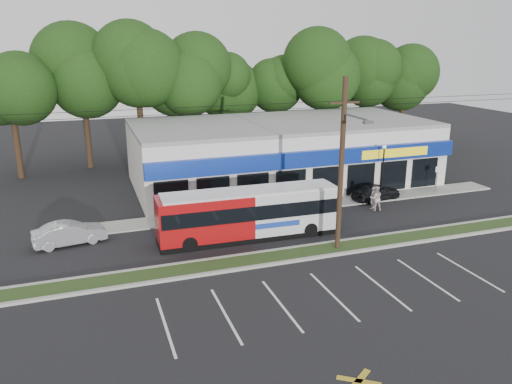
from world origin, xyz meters
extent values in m
plane|color=black|center=(0.00, 0.00, 0.00)|extent=(120.00, 120.00, 0.00)
cube|color=#293817|center=(0.00, 1.00, 0.06)|extent=(40.00, 1.60, 0.12)
cube|color=#9E9E93|center=(0.00, 0.15, 0.07)|extent=(40.00, 0.25, 0.14)
cube|color=#9E9E93|center=(0.00, 1.85, 0.07)|extent=(40.00, 0.25, 0.14)
cube|color=#9E9E93|center=(5.00, 9.00, 0.05)|extent=(32.00, 2.20, 0.10)
cube|color=beige|center=(5.50, 16.00, 2.50)|extent=(25.00, 12.00, 5.00)
cube|color=#102C96|center=(5.50, 9.75, 3.40)|extent=(25.00, 0.50, 1.20)
cube|color=black|center=(5.50, 9.94, 1.40)|extent=(24.00, 0.12, 2.40)
cube|color=yellow|center=(12.50, 9.48, 3.40)|extent=(6.00, 0.06, 0.70)
cube|color=gray|center=(5.50, 16.00, 5.15)|extent=(25.00, 12.00, 0.30)
cylinder|color=black|center=(3.00, 1.00, 5.00)|extent=(0.30, 0.30, 10.00)
cube|color=black|center=(3.00, 1.00, 8.60)|extent=(1.80, 0.12, 0.12)
cylinder|color=#59595E|center=(3.00, -0.20, 8.00)|extent=(0.10, 2.40, 0.10)
cube|color=#59595E|center=(3.00, -1.50, 7.90)|extent=(0.50, 0.25, 0.15)
cylinder|color=black|center=(0.00, 1.00, 8.70)|extent=(50.00, 0.02, 0.02)
cylinder|color=black|center=(0.00, 1.00, 8.40)|extent=(50.00, 0.02, 0.02)
cylinder|color=black|center=(11.00, 8.80, 2.00)|extent=(0.12, 0.12, 4.00)
sphere|color=silver|center=(11.00, 8.80, 4.10)|extent=(0.30, 0.30, 0.30)
cylinder|color=#59595E|center=(16.00, 8.60, 1.10)|extent=(0.06, 0.06, 2.20)
cube|color=white|center=(16.00, 8.55, 2.00)|extent=(0.45, 0.04, 0.45)
cylinder|color=black|center=(-16.00, 26.00, 2.86)|extent=(0.56, 0.56, 5.72)
sphere|color=black|center=(-16.00, 26.00, 8.45)|extent=(6.76, 6.76, 6.76)
cylinder|color=black|center=(-11.00, 26.00, 2.86)|extent=(0.56, 0.56, 5.72)
sphere|color=black|center=(-11.00, 26.00, 8.45)|extent=(6.76, 6.76, 6.76)
cylinder|color=black|center=(-6.00, 26.00, 2.86)|extent=(0.56, 0.56, 5.72)
sphere|color=black|center=(-6.00, 26.00, 8.45)|extent=(6.76, 6.76, 6.76)
cylinder|color=black|center=(-1.00, 26.00, 2.86)|extent=(0.56, 0.56, 5.72)
sphere|color=black|center=(-1.00, 26.00, 8.45)|extent=(6.76, 6.76, 6.76)
cylinder|color=black|center=(4.00, 26.00, 2.86)|extent=(0.56, 0.56, 5.72)
sphere|color=black|center=(4.00, 26.00, 8.45)|extent=(6.76, 6.76, 6.76)
cylinder|color=black|center=(9.00, 26.00, 2.86)|extent=(0.56, 0.56, 5.72)
sphere|color=black|center=(9.00, 26.00, 8.45)|extent=(6.76, 6.76, 6.76)
cylinder|color=black|center=(14.00, 26.00, 2.86)|extent=(0.56, 0.56, 5.72)
sphere|color=black|center=(14.00, 26.00, 8.45)|extent=(6.76, 6.76, 6.76)
cylinder|color=black|center=(19.00, 26.00, 2.86)|extent=(0.56, 0.56, 5.72)
sphere|color=black|center=(19.00, 26.00, 8.45)|extent=(6.76, 6.76, 6.76)
cylinder|color=black|center=(24.00, 26.00, 2.86)|extent=(0.56, 0.56, 5.72)
sphere|color=black|center=(24.00, 26.00, 8.45)|extent=(6.76, 6.76, 6.76)
cube|color=#9E0C0E|center=(-4.14, 4.57, 1.64)|extent=(5.77, 2.53, 2.62)
cube|color=silver|center=(1.56, 4.43, 1.64)|extent=(5.77, 2.53, 2.62)
cube|color=black|center=(-1.29, 4.50, 0.19)|extent=(11.47, 2.63, 0.33)
cube|color=black|center=(-1.29, 4.50, 1.95)|extent=(11.24, 2.73, 0.90)
cube|color=black|center=(4.44, 4.35, 1.81)|extent=(0.11, 2.02, 1.33)
cube|color=#193899|center=(0.10, 3.26, 1.09)|extent=(2.85, 0.10, 0.33)
cube|color=silver|center=(-1.29, 4.50, 3.00)|extent=(10.89, 2.42, 0.17)
cylinder|color=black|center=(-5.31, 3.54, 0.46)|extent=(0.92, 0.29, 0.91)
cylinder|color=black|center=(-5.26, 5.67, 0.46)|extent=(0.92, 0.29, 0.91)
cylinder|color=black|center=(2.33, 3.34, 0.46)|extent=(0.92, 0.29, 0.91)
cylinder|color=black|center=(2.39, 5.47, 0.46)|extent=(0.92, 0.29, 0.91)
imported|color=black|center=(10.35, 8.50, 0.68)|extent=(4.18, 2.24, 1.35)
imported|color=#95969B|center=(-11.93, 7.00, 0.70)|extent=(4.42, 2.14, 1.40)
imported|color=silver|center=(9.00, 6.80, 0.83)|extent=(0.73, 0.68, 1.67)
imported|color=beige|center=(9.00, 6.41, 0.91)|extent=(1.03, 0.89, 1.81)
camera|label=1|loc=(-10.55, -23.21, 11.75)|focal=35.00mm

